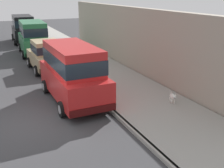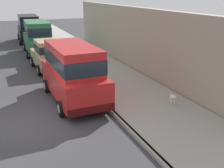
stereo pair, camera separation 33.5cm
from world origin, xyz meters
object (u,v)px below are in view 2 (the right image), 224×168
Objects in this scene: car_red_van at (73,70)px; car_tan_hatchback at (49,54)px; fire_hydrant at (98,81)px; car_black_van at (29,27)px; dog_white at (173,97)px; car_green_van at (38,36)px.

car_red_van is 1.28× the size of car_tan_hatchback.
car_black_van is at bearing 95.40° from fire_hydrant.
fire_hydrant reaches higher than dog_white.
car_green_van is 6.85× the size of fire_hydrant.
car_red_van is 16.46m from car_black_van.
car_black_van reaches higher than car_tan_hatchback.
car_green_van reaches higher than car_tan_hatchback.
car_tan_hatchback is at bearing 108.06° from fire_hydrant.
car_red_van is 1.92m from fire_hydrant.
car_green_van is at bearing -89.99° from car_black_van.
car_tan_hatchback is 5.32× the size of fire_hydrant.
car_red_van is at bearing -150.55° from fire_hydrant.
car_green_van is 13.56m from dog_white.
car_green_van is 6.93× the size of dog_white.
car_tan_hatchback is at bearing 115.19° from dog_white.
car_red_van is 5.55m from car_tan_hatchback.
car_red_van is at bearing -89.32° from car_tan_hatchback.
car_tan_hatchback is at bearing -90.29° from car_black_van.
fire_hydrant is at bearing 29.45° from car_red_van.
car_green_van is 1.00× the size of car_black_van.
fire_hydrant is (1.48, -9.79, -0.92)m from car_green_van.
dog_white is at bearing -64.81° from car_tan_hatchback.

